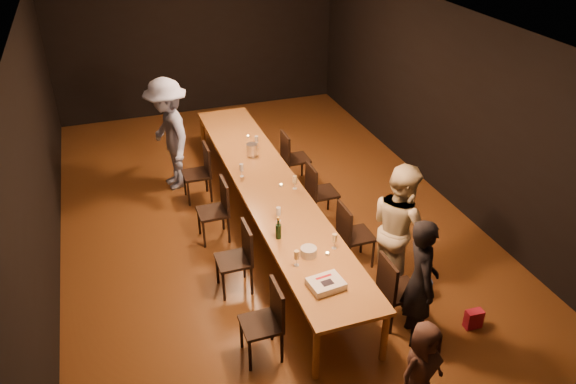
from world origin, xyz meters
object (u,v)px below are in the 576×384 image
object	(u,v)px
woman_tan	(400,227)
child	(421,369)
chair_right_1	(356,234)
birthday_cake	(326,284)
champagne_bottle	(278,228)
woman_birthday	(420,282)
chair_right_2	(323,192)
chair_left_3	(196,173)
plate_stack	(309,252)
man_blue	(169,135)
table	(269,187)
chair_left_1	(233,260)
chair_left_0	(261,323)
ice_bucket	(252,150)
chair_left_2	(213,211)
chair_right_3	(296,158)
chair_right_0	(400,290)

from	to	relation	value
woman_tan	child	xyz separation A→B (m)	(-0.73, -1.82, -0.32)
chair_right_1	birthday_cake	distance (m)	1.54
champagne_bottle	woman_birthday	bearing A→B (deg)	-49.03
chair_right_2	woman_birthday	world-z (taller)	woman_birthday
chair_left_3	woman_tan	xyz separation A→B (m)	(2.00, -2.96, 0.41)
plate_stack	man_blue	bearing A→B (deg)	106.93
woman_tan	man_blue	world-z (taller)	man_blue
child	chair_left_3	bearing A→B (deg)	86.64
table	woman_tan	bearing A→B (deg)	-56.85
chair_left_1	birthday_cake	size ratio (longest dim) A/B	2.31
chair_left_0	ice_bucket	world-z (taller)	ice_bucket
woman_birthday	chair_left_3	bearing A→B (deg)	39.06
chair_left_2	ice_bucket	bearing A→B (deg)	-41.78
chair_right_2	chair_right_3	bearing A→B (deg)	180.00
chair_left_3	man_blue	xyz separation A→B (m)	(-0.30, 0.57, 0.48)
chair_left_0	chair_right_0	bearing A→B (deg)	-90.00
chair_right_2	chair_left_1	bearing A→B (deg)	-54.78
woman_tan	ice_bucket	world-z (taller)	woman_tan
chair_right_2	man_blue	size ratio (longest dim) A/B	0.49
chair_left_3	champagne_bottle	bearing A→B (deg)	-167.48
chair_right_0	man_blue	world-z (taller)	man_blue
chair_left_1	champagne_bottle	distance (m)	0.72
table	birthday_cake	distance (m)	2.38
chair_left_2	chair_left_3	size ratio (longest dim) A/B	1.00
chair_right_3	chair_left_0	world-z (taller)	same
ice_bucket	chair_right_1	bearing A→B (deg)	-69.34
table	chair_left_0	size ratio (longest dim) A/B	6.45
chair_left_2	woman_tan	xyz separation A→B (m)	(2.00, -1.76, 0.41)
woman_tan	ice_bucket	distance (m)	2.96
chair_right_1	chair_right_2	distance (m)	1.20
chair_right_1	chair_right_3	size ratio (longest dim) A/B	1.00
chair_left_0	man_blue	world-z (taller)	man_blue
chair_right_0	birthday_cake	world-z (taller)	chair_right_0
chair_left_1	chair_left_2	world-z (taller)	same
plate_stack	chair_left_2	bearing A→B (deg)	113.70
chair_right_1	chair_left_3	distance (m)	2.94
chair_right_3	chair_left_3	world-z (taller)	same
chair_right_1	champagne_bottle	distance (m)	1.23
chair_right_0	chair_left_3	size ratio (longest dim) A/B	1.00
chair_right_3	woman_tan	xyz separation A→B (m)	(0.30, -2.96, 0.41)
chair_right_2	plate_stack	size ratio (longest dim) A/B	4.77
chair_right_2	chair_left_1	size ratio (longest dim) A/B	1.00
woman_tan	plate_stack	distance (m)	1.22
champagne_bottle	ice_bucket	xyz separation A→B (m)	(0.32, 2.31, -0.05)
chair_right_0	chair_left_3	bearing A→B (deg)	-154.72
chair_left_1	chair_left_2	distance (m)	1.20
chair_left_2	woman_birthday	size ratio (longest dim) A/B	0.58
chair_right_3	ice_bucket	distance (m)	0.93
table	woman_tan	size ratio (longest dim) A/B	3.45
chair_right_3	chair_left_3	size ratio (longest dim) A/B	1.00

